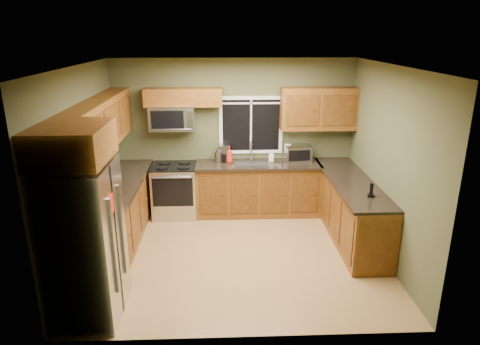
{
  "coord_description": "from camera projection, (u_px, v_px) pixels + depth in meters",
  "views": [
    {
      "loc": [
        -0.19,
        -5.6,
        3.12
      ],
      "look_at": [
        0.05,
        0.35,
        1.15
      ],
      "focal_mm": 32.0,
      "sensor_mm": 36.0,
      "label": 1
    }
  ],
  "objects": [
    {
      "name": "upper_cabinets_back_right",
      "position": [
        319.0,
        109.0,
        7.32
      ],
      "size": [
        1.3,
        0.33,
        0.72
      ],
      "primitive_type": "cube",
      "color": "brown",
      "rests_on": "back_wall"
    },
    {
      "name": "coffee_maker",
      "position": [
        224.0,
        154.0,
        7.51
      ],
      "size": [
        0.2,
        0.25,
        0.29
      ],
      "color": "slate",
      "rests_on": "countertop_back"
    },
    {
      "name": "sink",
      "position": [
        252.0,
        163.0,
        7.42
      ],
      "size": [
        0.6,
        0.42,
        0.36
      ],
      "color": "slate",
      "rests_on": "countertop_back"
    },
    {
      "name": "refrigerator",
      "position": [
        84.0,
        243.0,
        4.71
      ],
      "size": [
        0.74,
        0.9,
        1.8
      ],
      "color": "#B7B7BC",
      "rests_on": "ground"
    },
    {
      "name": "back_wall",
      "position": [
        234.0,
        136.0,
        7.58
      ],
      "size": [
        4.2,
        0.0,
        4.2
      ],
      "primitive_type": "plane",
      "rotation": [
        1.57,
        0.0,
        0.0
      ],
      "color": "#4C5030",
      "rests_on": "ground"
    },
    {
      "name": "floor",
      "position": [
        238.0,
        254.0,
        6.3
      ],
      "size": [
        4.2,
        4.2,
        0.0
      ],
      "primitive_type": "plane",
      "color": "#9E7845",
      "rests_on": "ground"
    },
    {
      "name": "soap_bottle_a",
      "position": [
        229.0,
        154.0,
        7.43
      ],
      "size": [
        0.13,
        0.13,
        0.29
      ],
      "primitive_type": "imported",
      "rotation": [
        0.0,
        0.0,
        -0.18
      ],
      "color": "red",
      "rests_on": "countertop_back"
    },
    {
      "name": "range",
      "position": [
        175.0,
        190.0,
        7.5
      ],
      "size": [
        0.76,
        0.69,
        0.94
      ],
      "color": "#B7B7BC",
      "rests_on": "ground"
    },
    {
      "name": "base_cabinets_left",
      "position": [
        119.0,
        215.0,
        6.54
      ],
      "size": [
        0.6,
        2.65,
        0.9
      ],
      "primitive_type": "cube",
      "color": "brown",
      "rests_on": "ground"
    },
    {
      "name": "countertop_back",
      "position": [
        258.0,
        165.0,
        7.42
      ],
      "size": [
        2.17,
        0.65,
        0.04
      ],
      "primitive_type": "cube",
      "color": "black",
      "rests_on": "base_cabinets_back"
    },
    {
      "name": "ceiling",
      "position": [
        237.0,
        66.0,
        5.45
      ],
      "size": [
        4.2,
        4.2,
        0.0
      ],
      "primitive_type": "plane",
      "rotation": [
        3.14,
        0.0,
        0.0
      ],
      "color": "white",
      "rests_on": "back_wall"
    },
    {
      "name": "base_cabinets_back",
      "position": [
        258.0,
        189.0,
        7.59
      ],
      "size": [
        2.17,
        0.6,
        0.9
      ],
      "primitive_type": "cube",
      "color": "brown",
      "rests_on": "ground"
    },
    {
      "name": "soap_bottle_b",
      "position": [
        271.0,
        156.0,
        7.52
      ],
      "size": [
        0.1,
        0.1,
        0.19
      ],
      "primitive_type": "imported",
      "rotation": [
        0.0,
        0.0,
        -0.19
      ],
      "color": "white",
      "rests_on": "countertop_back"
    },
    {
      "name": "upper_cabinets_back_left",
      "position": [
        183.0,
        97.0,
        7.16
      ],
      "size": [
        1.3,
        0.33,
        0.3
      ],
      "primitive_type": "cube",
      "color": "brown",
      "rests_on": "back_wall"
    },
    {
      "name": "front_wall",
      "position": [
        244.0,
        222.0,
        4.16
      ],
      "size": [
        4.2,
        0.0,
        4.2
      ],
      "primitive_type": "plane",
      "rotation": [
        -1.57,
        0.0,
        0.0
      ],
      "color": "#4C5030",
      "rests_on": "ground"
    },
    {
      "name": "window",
      "position": [
        251.0,
        125.0,
        7.51
      ],
      "size": [
        1.12,
        0.03,
        1.02
      ],
      "color": "white",
      "rests_on": "back_wall"
    },
    {
      "name": "microwave",
      "position": [
        172.0,
        118.0,
        7.24
      ],
      "size": [
        0.76,
        0.41,
        0.42
      ],
      "color": "#B7B7BC",
      "rests_on": "back_wall"
    },
    {
      "name": "left_wall",
      "position": [
        83.0,
        169.0,
        5.79
      ],
      "size": [
        0.0,
        3.6,
        3.6
      ],
      "primitive_type": "plane",
      "rotation": [
        1.57,
        0.0,
        1.57
      ],
      "color": "#4C5030",
      "rests_on": "ground"
    },
    {
      "name": "paper_towel_roll",
      "position": [
        288.0,
        152.0,
        7.59
      ],
      "size": [
        0.12,
        0.12,
        0.31
      ],
      "color": "white",
      "rests_on": "countertop_back"
    },
    {
      "name": "base_cabinets_peninsula",
      "position": [
        350.0,
        209.0,
        6.74
      ],
      "size": [
        0.6,
        2.52,
        0.9
      ],
      "color": "brown",
      "rests_on": "ground"
    },
    {
      "name": "cordless_phone",
      "position": [
        371.0,
        193.0,
        5.91
      ],
      "size": [
        0.11,
        0.11,
        0.2
      ],
      "color": "black",
      "rests_on": "countertop_peninsula"
    },
    {
      "name": "countertop_left",
      "position": [
        118.0,
        186.0,
        6.39
      ],
      "size": [
        0.65,
        2.65,
        0.04
      ],
      "primitive_type": "cube",
      "color": "black",
      "rests_on": "base_cabinets_left"
    },
    {
      "name": "countertop_peninsula",
      "position": [
        351.0,
        181.0,
        6.6
      ],
      "size": [
        0.65,
        2.5,
        0.04
      ],
      "primitive_type": "cube",
      "color": "black",
      "rests_on": "base_cabinets_peninsula"
    },
    {
      "name": "upper_cabinets_left",
      "position": [
        101.0,
        124.0,
        6.09
      ],
      "size": [
        0.33,
        2.65,
        0.72
      ],
      "primitive_type": "cube",
      "color": "brown",
      "rests_on": "left_wall"
    },
    {
      "name": "toaster_oven",
      "position": [
        298.0,
        153.0,
        7.53
      ],
      "size": [
        0.48,
        0.39,
        0.28
      ],
      "color": "#B7B7BC",
      "rests_on": "countertop_back"
    },
    {
      "name": "kettle",
      "position": [
        218.0,
        156.0,
        7.44
      ],
      "size": [
        0.15,
        0.15,
        0.24
      ],
      "color": "#B7B7BC",
      "rests_on": "countertop_back"
    },
    {
      "name": "upper_cabinet_over_fridge",
      "position": [
        71.0,
        144.0,
        4.36
      ],
      "size": [
        0.72,
        0.9,
        0.38
      ],
      "primitive_type": "cube",
      "color": "brown",
      "rests_on": "left_wall"
    },
    {
      "name": "right_wall",
      "position": [
        388.0,
        165.0,
        5.95
      ],
      "size": [
        0.0,
        3.6,
        3.6
      ],
      "primitive_type": "plane",
      "rotation": [
        1.57,
        0.0,
        -1.57
      ],
      "color": "#4C5030",
      "rests_on": "ground"
    }
  ]
}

